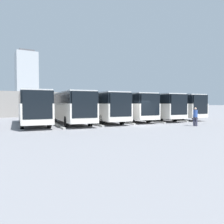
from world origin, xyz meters
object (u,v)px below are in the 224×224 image
(bus_3, at_px, (101,106))
(bus_5, at_px, (33,107))
(bus_0, at_px, (171,106))
(pedestrian, at_px, (195,116))
(bus_2, at_px, (126,106))
(bus_4, at_px, (70,106))
(bus_1, at_px, (151,106))

(bus_3, height_order, bus_5, same)
(bus_0, xyz_separation_m, bus_5, (18.97, -0.35, 0.00))
(bus_5, height_order, pedestrian, bus_5)
(bus_2, xyz_separation_m, bus_4, (7.59, 0.46, 0.00))
(bus_0, distance_m, bus_1, 3.80)
(bus_1, height_order, bus_3, same)
(bus_3, bearing_deg, bus_4, 9.32)
(bus_2, distance_m, bus_4, 7.60)
(bus_0, xyz_separation_m, pedestrian, (5.44, 8.66, -0.91))
(bus_4, relative_size, bus_5, 1.00)
(bus_0, distance_m, bus_2, 7.59)
(bus_0, bearing_deg, bus_1, 8.33)
(bus_1, bearing_deg, bus_2, -0.17)
(bus_3, xyz_separation_m, pedestrian, (-5.94, 8.68, -0.91))
(bus_4, bearing_deg, bus_1, -173.75)
(bus_1, xyz_separation_m, bus_3, (7.59, -0.18, 0.00))
(bus_1, height_order, pedestrian, bus_1)
(bus_1, bearing_deg, bus_4, 6.25)
(bus_2, xyz_separation_m, pedestrian, (-2.15, 8.92, -0.91))
(bus_0, distance_m, bus_3, 11.38)
(bus_5, bearing_deg, bus_2, -174.42)
(bus_4, height_order, bus_5, same)
(bus_3, bearing_deg, bus_0, -174.09)
(bus_1, xyz_separation_m, bus_2, (3.79, -0.41, 0.00))
(bus_2, height_order, bus_4, same)
(pedestrian, bearing_deg, bus_1, -34.35)
(bus_3, xyz_separation_m, bus_5, (7.59, -0.33, 0.00))
(bus_0, relative_size, bus_1, 1.00)
(bus_4, bearing_deg, bus_0, -173.23)
(bus_5, bearing_deg, bus_0, -175.02)
(bus_2, relative_size, bus_5, 1.00)
(bus_0, distance_m, bus_4, 15.18)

